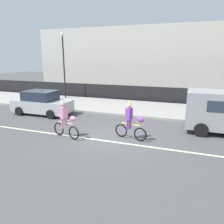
% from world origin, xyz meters
% --- Properties ---
extents(ground_plane, '(80.00, 80.00, 0.00)m').
position_xyz_m(ground_plane, '(0.00, 0.00, 0.00)').
color(ground_plane, '#4C4C4F').
extents(road_centre_line, '(36.00, 0.14, 0.01)m').
position_xyz_m(road_centre_line, '(0.00, -0.50, 0.00)').
color(road_centre_line, beige).
rests_on(road_centre_line, ground).
extents(sidewalk_curb, '(60.00, 5.00, 0.15)m').
position_xyz_m(sidewalk_curb, '(0.00, 6.50, 0.07)').
color(sidewalk_curb, '#9E9B93').
rests_on(sidewalk_curb, ground).
extents(fence_line, '(40.00, 0.08, 1.40)m').
position_xyz_m(fence_line, '(0.00, 9.40, 0.70)').
color(fence_line, black).
rests_on(fence_line, ground).
extents(building_backdrop, '(28.00, 8.00, 7.16)m').
position_xyz_m(building_backdrop, '(-0.49, 18.00, 3.58)').
color(building_backdrop, beige).
rests_on(building_backdrop, ground).
extents(parade_cyclist_pink, '(1.68, 0.60, 1.92)m').
position_xyz_m(parade_cyclist_pink, '(-2.16, -0.71, 0.84)').
color(parade_cyclist_pink, black).
rests_on(parade_cyclist_pink, ground).
extents(parade_cyclist_purple, '(1.69, 0.57, 1.92)m').
position_xyz_m(parade_cyclist_purple, '(0.91, 0.17, 0.84)').
color(parade_cyclist_purple, black).
rests_on(parade_cyclist_purple, ground).
extents(parked_car_silver, '(4.10, 1.92, 1.64)m').
position_xyz_m(parked_car_silver, '(-6.20, 2.72, 0.78)').
color(parked_car_silver, '#B7BABF').
rests_on(parked_car_silver, ground).
extents(street_lamp_post, '(0.36, 0.36, 5.86)m').
position_xyz_m(street_lamp_post, '(-7.66, 8.13, 3.99)').
color(street_lamp_post, black).
rests_on(street_lamp_post, sidewalk_curb).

